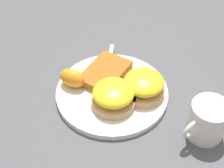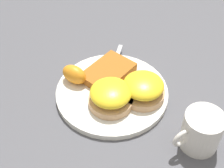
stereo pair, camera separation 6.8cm
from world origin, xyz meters
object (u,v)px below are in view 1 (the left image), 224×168
at_px(hashbrown_patty, 105,73).
at_px(sandwich_benedict_right, 144,85).
at_px(cup, 207,120).
at_px(sandwich_benedict_left, 113,96).
at_px(orange_wedge, 72,78).
at_px(fork, 108,75).

bearing_deg(hashbrown_patty, sandwich_benedict_right, 112.64).
xyz_separation_m(sandwich_benedict_right, hashbrown_patty, (0.04, -0.09, -0.01)).
distance_m(hashbrown_patty, cup, 0.25).
bearing_deg(cup, sandwich_benedict_left, -54.81).
bearing_deg(orange_wedge, fork, 166.98).
xyz_separation_m(sandwich_benedict_left, cup, (-0.11, 0.16, 0.00)).
distance_m(sandwich_benedict_left, cup, 0.19).
height_order(sandwich_benedict_left, orange_wedge, sandwich_benedict_left).
height_order(fork, cup, cup).
bearing_deg(fork, sandwich_benedict_left, 64.27).
relative_size(sandwich_benedict_right, cup, 0.93).
distance_m(sandwich_benedict_left, sandwich_benedict_right, 0.07).
bearing_deg(fork, hashbrown_patty, -33.69).
distance_m(sandwich_benedict_right, hashbrown_patty, 0.10).
height_order(hashbrown_patty, orange_wedge, orange_wedge).
height_order(sandwich_benedict_right, hashbrown_patty, sandwich_benedict_right).
distance_m(orange_wedge, cup, 0.30).
xyz_separation_m(fork, cup, (-0.07, 0.24, 0.02)).
relative_size(sandwich_benedict_left, sandwich_benedict_right, 1.00).
height_order(sandwich_benedict_right, cup, cup).
bearing_deg(orange_wedge, sandwich_benedict_left, 114.33).
bearing_deg(cup, sandwich_benedict_right, -74.94).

